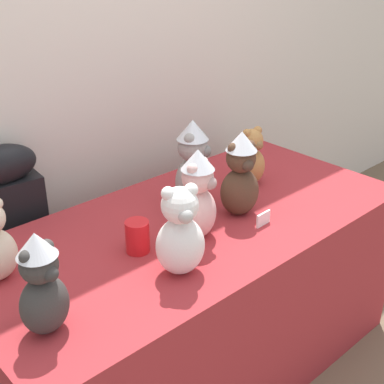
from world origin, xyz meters
name	(u,v)px	position (x,y,z in m)	size (l,w,h in m)	color
wall_back	(82,31)	(0.00, 0.90, 1.30)	(7.00, 0.08, 2.60)	silver
display_table	(192,299)	(0.00, 0.25, 0.35)	(1.67, 0.80, 0.70)	maroon
instrument_case	(15,259)	(-0.47, 0.78, 0.49)	(0.29, 0.15, 0.97)	black
teddy_bear_blush	(198,195)	(-0.06, 0.16, 0.86)	(0.18, 0.17, 0.32)	beige
teddy_bear_ash	(193,164)	(0.10, 0.35, 0.87)	(0.20, 0.19, 0.34)	gray
teddy_bear_charcoal	(42,285)	(-0.68, 0.07, 0.85)	(0.15, 0.14, 0.30)	#383533
teddy_bear_snow	(180,233)	(-0.24, 0.04, 0.84)	(0.19, 0.18, 0.30)	white
teddy_bear_cocoa	(240,175)	(0.17, 0.18, 0.86)	(0.18, 0.16, 0.33)	#4C3323
teddy_bear_caramel	(251,158)	(0.40, 0.33, 0.82)	(0.14, 0.12, 0.25)	#B27A42
party_cup_red	(137,236)	(-0.27, 0.22, 0.76)	(0.08, 0.08, 0.11)	red
name_card_front_left	(263,219)	(0.17, 0.06, 0.73)	(0.07, 0.01, 0.05)	white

